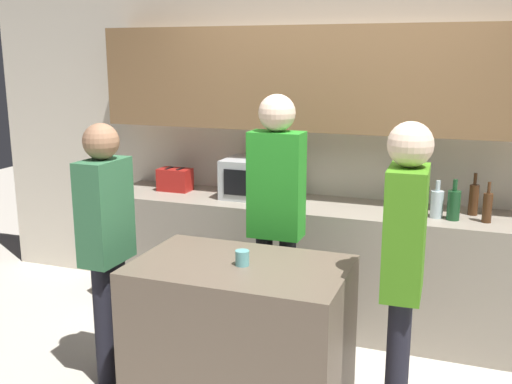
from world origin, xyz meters
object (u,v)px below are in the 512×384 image
Objects in this scene: bottle_4 at (474,199)px; person_center at (404,258)px; bottle_5 at (487,207)px; person_left at (276,205)px; bottle_1 at (422,199)px; toaster at (175,180)px; bottle_3 at (454,204)px; person_right at (106,233)px; bottle_0 at (409,199)px; cup_0 at (242,258)px; microwave at (259,179)px; bottle_2 at (437,204)px.

bottle_4 is 1.37m from person_center.
bottle_4 is 1.08× the size of bottle_5.
bottle_1 is at bearing -142.69° from person_left.
bottle_3 reaches higher than toaster.
bottle_5 is 0.17× the size of person_right.
bottle_0 is 2.68× the size of cup_0.
toaster is 1.30m from person_left.
microwave is 0.30× the size of person_left.
bottle_0 is 0.24m from bottle_2.
person_center is at bearing 145.00° from person_left.
person_left reaches higher than cup_0.
bottle_5 reaches higher than bottle_0.
bottle_1 is 2.13m from person_right.
bottle_0 is 1.31m from person_center.
bottle_4 is at bearing 117.51° from bottle_5.
bottle_5 is at bearing -1.56° from bottle_2.
toaster is at bearing 179.88° from microwave.
microwave is 1.92× the size of bottle_5.
microwave reaches higher than bottle_2.
bottle_3 is at bearing -25.76° from bottle_1.
bottle_5 is 2.43m from person_right.
bottle_4 reaches higher than bottle_1.
person_left is 1.06m from person_right.
bottle_0 is 0.83× the size of bottle_1.
bottle_2 is 0.16× the size of person_right.
person_center reaches higher than bottle_1.
bottle_1 is 1.00× the size of bottle_5.
bottle_4 is at bearing 124.62° from person_right.
person_center is at bearing 3.20° from cup_0.
bottle_2 is 1.18m from person_center.
cup_0 is (-1.24, -1.21, -0.10)m from bottle_5.
bottle_3 is at bearing -5.81° from microwave.
toaster is 2.05m from bottle_2.
bottle_1 is 0.13m from bottle_2.
person_left is 1.09× the size of person_right.
bottle_3 is 0.16× the size of person_center.
bottle_3 is 0.17× the size of person_right.
bottle_4 is (1.55, 0.03, -0.04)m from microwave.
person_center reaches higher than bottle_4.
bottle_0 reaches higher than cup_0.
cup_0 is (-0.73, -1.36, -0.09)m from bottle_0.
bottle_1 is at bearing -29.96° from bottle_0.
bottle_2 is at bearing -34.61° from bottle_0.
bottle_4 is at bearing -148.50° from person_left.
cup_0 is 0.85m from person_center.
person_left is (-0.02, 0.65, 0.14)m from cup_0.
microwave is at bearing -178.74° from bottle_4.
toaster is 1.75m from cup_0.
bottle_1 is at bearing -2.07° from microwave.
bottle_2 is 3.05× the size of cup_0.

